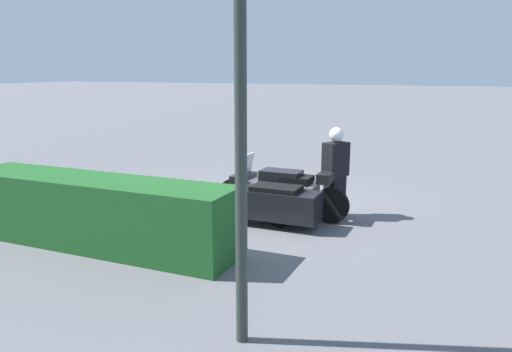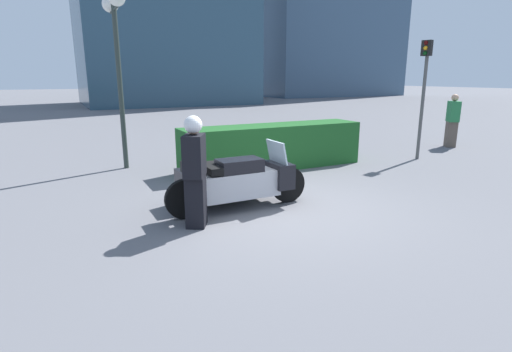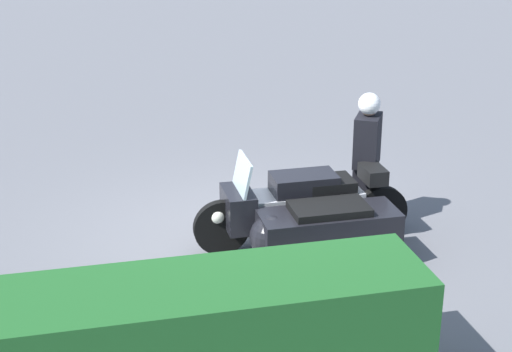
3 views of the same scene
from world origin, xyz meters
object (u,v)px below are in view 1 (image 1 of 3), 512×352
(officer_rider, at_px, (335,170))
(hedge_bush_curbside, at_px, (95,212))
(police_motorcycle, at_px, (273,196))
(twin_lamp_post, at_px, (240,4))

(officer_rider, distance_m, hedge_bush_curbside, 4.32)
(police_motorcycle, relative_size, twin_lamp_post, 0.63)
(police_motorcycle, bearing_deg, twin_lamp_post, 107.25)
(twin_lamp_post, bearing_deg, police_motorcycle, -72.98)
(officer_rider, xyz_separation_m, hedge_bush_curbside, (3.06, 3.03, -0.36))
(hedge_bush_curbside, bearing_deg, twin_lamp_post, 153.29)
(police_motorcycle, height_order, officer_rider, officer_rider)
(officer_rider, distance_m, twin_lamp_post, 5.30)
(hedge_bush_curbside, height_order, twin_lamp_post, twin_lamp_post)
(police_motorcycle, distance_m, hedge_bush_curbside, 3.14)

